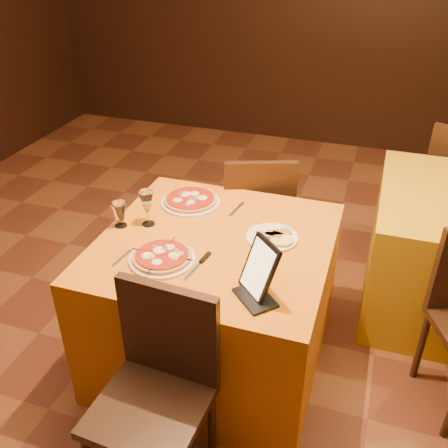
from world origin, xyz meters
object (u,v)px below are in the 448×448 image
(water_glass, at_px, (120,215))
(chair_main_near, at_px, (150,409))
(main_table, at_px, (216,300))
(tablet, at_px, (259,268))
(pizza_far, at_px, (190,201))
(wine_glass, at_px, (147,208))
(pizza_near, at_px, (162,258))
(chair_main_far, at_px, (256,215))

(water_glass, bearing_deg, chair_main_near, -56.69)
(main_table, xyz_separation_m, tablet, (0.30, -0.32, 0.49))
(pizza_far, height_order, tablet, tablet)
(wine_glass, xyz_separation_m, water_glass, (-0.13, -0.06, -0.03))
(chair_main_near, relative_size, water_glass, 7.00)
(wine_glass, distance_m, tablet, 0.75)
(pizza_near, height_order, wine_glass, wine_glass)
(chair_main_near, distance_m, water_glass, 0.97)
(chair_main_near, relative_size, chair_main_far, 1.00)
(main_table, height_order, chair_main_far, chair_main_far)
(main_table, distance_m, chair_main_near, 0.78)
(water_glass, bearing_deg, pizza_near, -33.01)
(pizza_far, bearing_deg, chair_main_near, -77.03)
(pizza_far, xyz_separation_m, water_glass, (-0.24, -0.33, 0.05))
(main_table, bearing_deg, chair_main_far, 90.00)
(main_table, distance_m, pizza_far, 0.55)
(pizza_far, bearing_deg, wine_glass, -113.64)
(chair_main_near, xyz_separation_m, pizza_far, (-0.25, 1.08, 0.31))
(wine_glass, relative_size, tablet, 0.78)
(pizza_near, relative_size, wine_glass, 1.58)
(pizza_far, bearing_deg, water_glass, -126.56)
(pizza_near, relative_size, water_glass, 2.30)
(chair_main_near, height_order, pizza_near, chair_main_near)
(pizza_near, bearing_deg, water_glass, 146.99)
(water_glass, bearing_deg, wine_glass, 24.82)
(pizza_near, bearing_deg, main_table, 53.95)
(main_table, distance_m, tablet, 0.66)
(pizza_far, xyz_separation_m, tablet, (0.55, -0.62, 0.10))
(chair_main_far, bearing_deg, tablet, 85.28)
(water_glass, bearing_deg, chair_main_far, 58.58)
(water_glass, xyz_separation_m, tablet, (0.79, -0.29, 0.06))
(chair_main_far, height_order, tablet, tablet)
(main_table, height_order, pizza_near, pizza_near)
(tablet, bearing_deg, wine_glass, -162.86)
(main_table, height_order, water_glass, water_glass)
(chair_main_far, bearing_deg, main_table, 70.09)
(pizza_near, distance_m, wine_glass, 0.34)
(main_table, bearing_deg, tablet, -46.68)
(chair_main_far, height_order, pizza_near, chair_main_far)
(pizza_near, bearing_deg, chair_main_near, -72.39)
(main_table, relative_size, pizza_near, 3.67)
(pizza_far, height_order, water_glass, water_glass)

